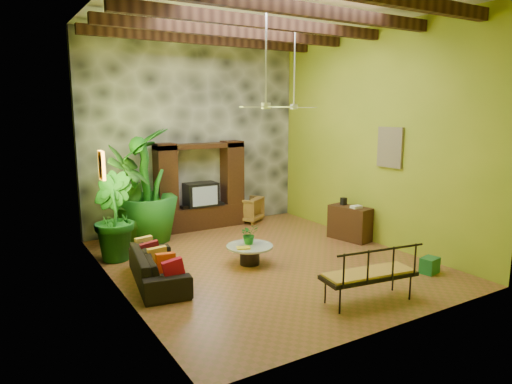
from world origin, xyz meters
TOP-DOWN VIEW (x-y plane):
  - ground at (0.00, 0.00)m, footprint 7.00×7.00m
  - ceiling at (0.00, 0.00)m, footprint 6.00×7.00m
  - back_wall at (0.00, 3.50)m, footprint 6.00×0.02m
  - left_wall at (-3.00, 0.00)m, footprint 0.02×7.00m
  - right_wall at (3.00, 0.00)m, footprint 0.02×7.00m
  - stone_accent_wall at (0.00, 3.44)m, footprint 5.98×0.10m
  - ceiling_beams at (0.00, 0.00)m, footprint 5.95×5.36m
  - entertainment_center at (0.00, 3.14)m, footprint 2.40×0.55m
  - ceiling_fan_front at (-0.20, -0.40)m, footprint 1.28×1.28m
  - ceiling_fan_back at (1.60, 1.20)m, footprint 1.28×1.28m
  - wall_art_mask at (-2.96, 1.00)m, footprint 0.06×0.32m
  - wall_art_painting at (2.96, -0.60)m, footprint 0.06×0.70m
  - sofa at (-2.30, -0.05)m, footprint 1.12×2.16m
  - wicker_armchair at (1.41, 3.15)m, footprint 1.07×1.08m
  - tall_plant_a at (-2.10, 2.47)m, footprint 1.43×1.49m
  - tall_plant_b at (-2.65, 1.74)m, footprint 0.99×1.15m
  - tall_plant_c at (-1.64, 2.67)m, footprint 2.00×2.00m
  - coffee_table at (-0.35, -0.04)m, footprint 0.96×0.96m
  - centerpiece_plant at (-0.30, 0.07)m, footprint 0.38×0.34m
  - yellow_tray at (-0.57, -0.16)m, footprint 0.32×0.27m
  - iron_bench at (0.39, -2.72)m, footprint 1.68×0.81m
  - side_console at (2.65, 0.27)m, footprint 0.66×1.10m
  - green_bin at (2.38, -2.29)m, footprint 0.40×0.33m

SIDE VIEW (x-z plane):
  - ground at x=0.00m, z-range 0.00..0.00m
  - green_bin at x=2.38m, z-range 0.00..0.31m
  - coffee_table at x=-0.35m, z-range 0.06..0.46m
  - sofa at x=-2.30m, z-range 0.00..0.60m
  - wicker_armchair at x=1.41m, z-range 0.00..0.71m
  - side_console at x=2.65m, z-range 0.00..0.82m
  - yellow_tray at x=-0.57m, z-range 0.40..0.43m
  - iron_bench at x=0.39m, z-range 0.25..0.82m
  - centerpiece_plant at x=-0.30m, z-range 0.40..0.82m
  - tall_plant_b at x=-2.65m, z-range 0.00..1.85m
  - entertainment_center at x=0.00m, z-range -0.18..2.12m
  - tall_plant_a at x=-2.10m, z-range 0.00..2.35m
  - tall_plant_c at x=-1.64m, z-range 0.00..2.71m
  - wall_art_mask at x=-2.96m, z-range 1.83..2.38m
  - wall_art_painting at x=2.96m, z-range 1.85..2.75m
  - back_wall at x=0.00m, z-range 0.00..5.00m
  - left_wall at x=-3.00m, z-range 0.00..5.00m
  - right_wall at x=3.00m, z-range 0.00..5.00m
  - stone_accent_wall at x=0.00m, z-range 0.01..4.99m
  - ceiling_fan_front at x=-0.20m, z-range 2.47..4.33m
  - ceiling_fan_back at x=1.60m, z-range 2.47..4.33m
  - ceiling_beams at x=0.00m, z-range 4.67..4.89m
  - ceiling at x=0.00m, z-range 4.99..5.01m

